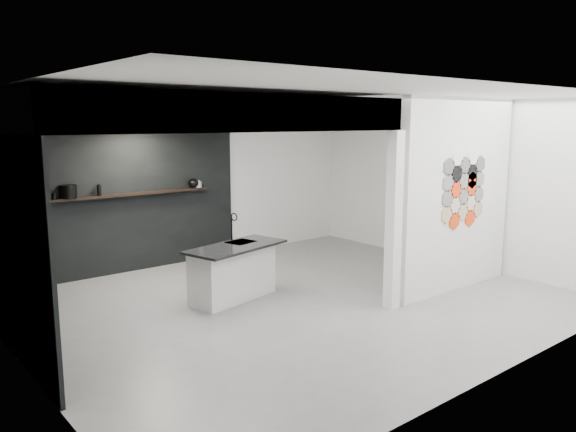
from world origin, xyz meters
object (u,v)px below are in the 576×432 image
(kitchen_island, at_px, (233,271))
(stockpot, at_px, (68,191))
(wall_basin, at_px, (26,269))
(kettle, at_px, (194,183))
(glass_bowl, at_px, (197,184))
(partition_panel, at_px, (457,195))
(bottle_dark, at_px, (99,190))
(utensil_cup, at_px, (54,196))
(glass_vase, at_px, (197,184))

(kitchen_island, xyz_separation_m, stockpot, (-1.46, 2.22, 1.02))
(wall_basin, relative_size, kettle, 3.19)
(wall_basin, distance_m, glass_bowl, 4.00)
(glass_bowl, bearing_deg, kettle, 180.00)
(stockpot, bearing_deg, partition_panel, -41.99)
(bottle_dark, bearing_deg, partition_panel, -45.29)
(wall_basin, relative_size, bottle_dark, 3.49)
(stockpot, height_order, glass_bowl, stockpot)
(kitchen_island, bearing_deg, utensil_cup, 114.09)
(utensil_cup, bearing_deg, glass_bowl, 0.00)
(wall_basin, xyz_separation_m, kitchen_island, (2.63, -0.16, -0.45))
(kitchen_island, bearing_deg, glass_bowl, 58.33)
(utensil_cup, bearing_deg, kettle, 0.00)
(utensil_cup, bearing_deg, glass_vase, 0.00)
(kettle, bearing_deg, glass_bowl, 16.79)
(glass_bowl, relative_size, utensil_cup, 1.68)
(wall_basin, xyz_separation_m, bottle_dark, (1.64, 2.07, 0.56))
(stockpot, height_order, utensil_cup, stockpot)
(kitchen_island, height_order, utensil_cup, utensil_cup)
(bottle_dark, bearing_deg, wall_basin, -128.43)
(glass_vase, bearing_deg, stockpot, 180.00)
(kitchen_island, bearing_deg, glass_vase, 58.33)
(partition_panel, bearing_deg, utensil_cup, 139.36)
(partition_panel, bearing_deg, bottle_dark, 134.71)
(glass_vase, bearing_deg, partition_panel, -61.77)
(stockpot, distance_m, glass_bowl, 2.22)
(partition_panel, xyz_separation_m, wall_basin, (-5.46, 1.80, -0.55))
(stockpot, relative_size, glass_vase, 1.97)
(wall_basin, bearing_deg, partition_panel, -18.23)
(glass_bowl, bearing_deg, wall_basin, -148.65)
(wall_basin, bearing_deg, utensil_cup, 65.03)
(glass_vase, bearing_deg, bottle_dark, 180.00)
(kitchen_island, bearing_deg, wall_basin, 163.73)
(glass_bowl, distance_m, bottle_dark, 1.75)
(utensil_cup, bearing_deg, partition_panel, -40.64)
(wall_basin, xyz_separation_m, utensil_cup, (0.96, 2.07, 0.51))
(glass_vase, relative_size, bottle_dark, 0.73)
(stockpot, xyz_separation_m, bottle_dark, (0.47, 0.00, -0.02))
(partition_panel, xyz_separation_m, glass_vase, (-2.08, 3.87, -0.02))
(glass_vase, height_order, bottle_dark, bottle_dark)
(stockpot, height_order, glass_vase, stockpot)
(wall_basin, relative_size, glass_bowl, 4.09)
(kitchen_island, distance_m, utensil_cup, 2.94)
(wall_basin, relative_size, kitchen_island, 0.38)
(stockpot, xyz_separation_m, kettle, (2.14, 0.00, -0.02))
(glass_bowl, bearing_deg, glass_vase, 0.00)
(wall_basin, xyz_separation_m, glass_bowl, (3.39, 2.07, 0.52))
(partition_panel, distance_m, bottle_dark, 5.44)
(stockpot, distance_m, bottle_dark, 0.47)
(kitchen_island, bearing_deg, partition_panel, -42.97)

